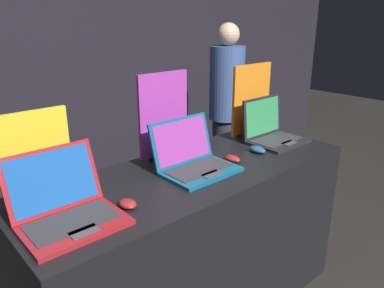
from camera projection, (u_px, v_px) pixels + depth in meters
wall_back at (53, 58)px, 3.10m from camera, size 8.00×0.05×2.80m
display_counter at (193, 245)px, 2.17m from camera, size 1.90×0.69×0.95m
laptop_front at (66, 207)px, 1.49m from camera, size 0.39×0.37×0.27m
mouse_front at (128, 204)px, 1.62m from camera, size 0.07×0.09×0.03m
promo_stand_front at (37, 159)px, 1.63m from camera, size 0.30×0.07×0.41m
laptop_middle at (193, 160)px, 1.99m from camera, size 0.39×0.33×0.26m
mouse_middle at (232, 159)px, 2.12m from camera, size 0.06×0.10×0.04m
promo_stand_middle at (163, 118)px, 2.11m from camera, size 0.33×0.07×0.50m
laptop_back at (272, 132)px, 2.45m from camera, size 0.37×0.30×0.28m
mouse_back at (257, 150)px, 2.26m from camera, size 0.07×0.11×0.04m
promo_stand_back at (251, 102)px, 2.53m from camera, size 0.36×0.07×0.48m
person_bystander at (226, 112)px, 3.53m from camera, size 0.32×0.32×1.67m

